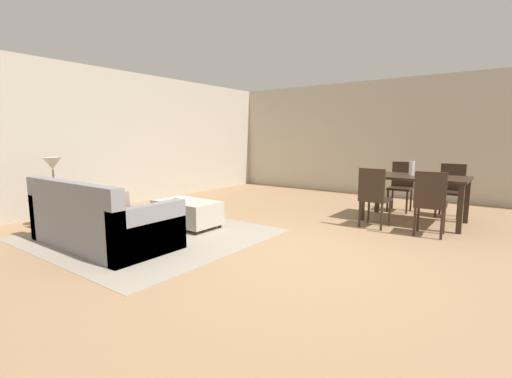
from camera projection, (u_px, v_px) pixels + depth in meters
The scene contains 15 objects.
ground_plane at pixel (294, 253), 4.27m from camera, with size 10.80×10.80×0.00m, color #9E7A56.
wall_back at pixel (407, 139), 8.07m from camera, with size 9.00×0.12×2.70m, color #BCB2A0.
wall_left at pixel (112, 139), 7.12m from camera, with size 0.12×11.00×2.70m, color #BCB2A0.
area_rug at pixel (150, 234), 5.11m from camera, with size 3.00×2.80×0.01m, color gray.
couch at pixel (101, 223), 4.59m from camera, with size 1.98×0.99×0.86m.
ottoman_table at pixel (187, 212), 5.51m from camera, with size 1.01×0.59×0.41m.
side_table at pixel (55, 200), 5.36m from camera, with size 0.40×0.40×0.56m.
table_lamp at pixel (52, 165), 5.28m from camera, with size 0.26×0.26×0.53m.
dining_table at pixel (415, 182), 5.80m from camera, with size 1.55×0.92×0.76m.
dining_chair_near_left at pixel (374, 194), 5.43m from camera, with size 0.43×0.43×0.92m.
dining_chair_near_right at pixel (430, 200), 4.93m from camera, with size 0.43×0.43×0.92m.
dining_chair_far_left at pixel (401, 183), 6.72m from camera, with size 0.41×0.41×0.92m.
dining_chair_far_right at pixel (451, 187), 6.23m from camera, with size 0.42×0.42×0.92m.
vase_centerpiece at pixel (412, 168), 5.83m from camera, with size 0.09×0.09×0.24m, color silver.
book_on_ottoman at pixel (184, 198), 5.60m from camera, with size 0.26×0.20×0.03m, color silver.
Camera 1 is at (2.07, -3.59, 1.38)m, focal length 25.03 mm.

